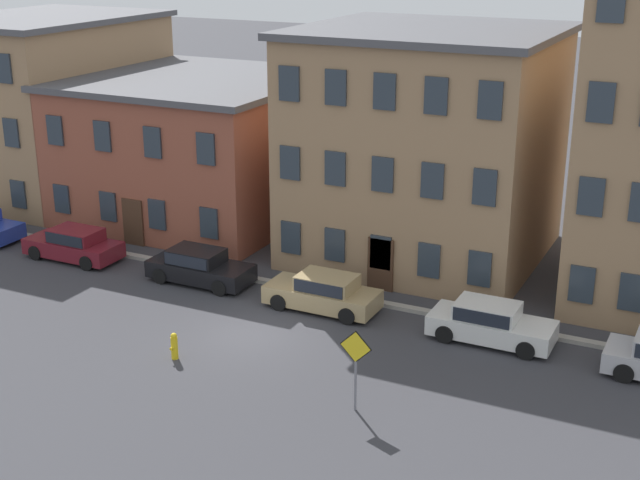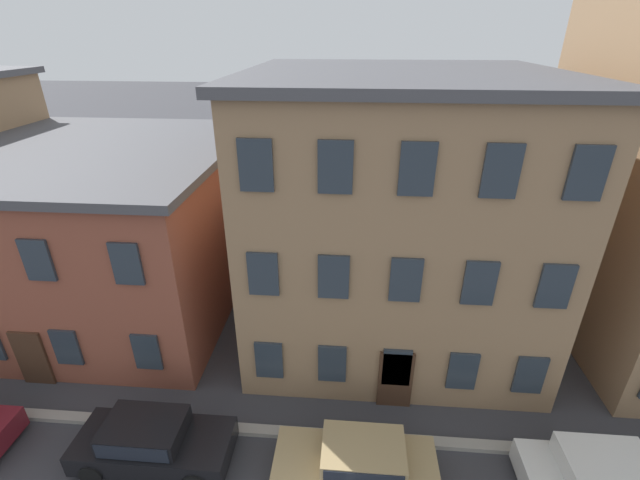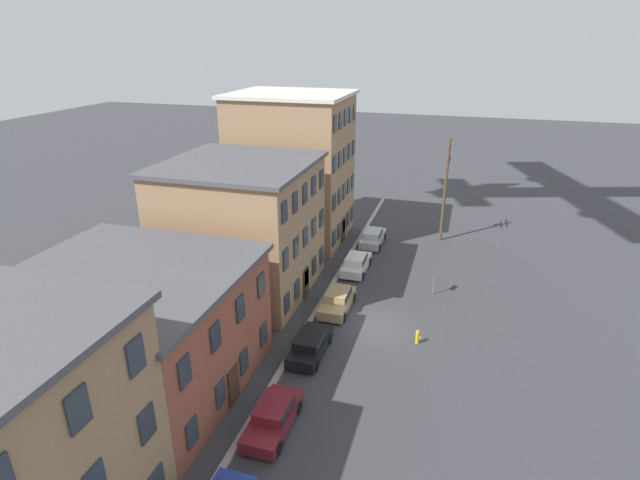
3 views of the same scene
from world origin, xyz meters
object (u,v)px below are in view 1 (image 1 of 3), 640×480
(car_tan, at_px, (324,291))
(caution_sign, at_px, (356,357))
(car_maroon, at_px, (74,243))
(fire_hydrant, at_px, (174,346))
(car_black, at_px, (199,265))
(car_white, at_px, (490,321))

(car_tan, height_order, caution_sign, caution_sign)
(car_maroon, relative_size, car_tan, 1.00)
(caution_sign, bearing_deg, fire_hydrant, 176.65)
(car_black, distance_m, caution_sign, 12.12)
(car_tan, relative_size, car_white, 1.00)
(car_black, bearing_deg, fire_hydrant, -63.42)
(car_maroon, bearing_deg, car_tan, -0.30)
(car_tan, distance_m, car_white, 6.51)
(caution_sign, height_order, fire_hydrant, caution_sign)
(caution_sign, bearing_deg, car_maroon, 158.60)
(car_black, xyz_separation_m, fire_hydrant, (3.12, -6.25, -0.27))
(car_black, height_order, car_white, same)
(car_maroon, distance_m, car_white, 18.88)
(car_black, height_order, car_tan, same)
(fire_hydrant, bearing_deg, car_maroon, 147.67)
(car_maroon, bearing_deg, caution_sign, -21.40)
(car_white, bearing_deg, car_maroon, -179.82)
(car_maroon, distance_m, car_tan, 12.37)
(car_maroon, relative_size, fire_hydrant, 4.58)
(car_tan, height_order, car_white, same)
(car_tan, bearing_deg, car_black, 177.82)
(car_white, bearing_deg, fire_hydrant, -146.44)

